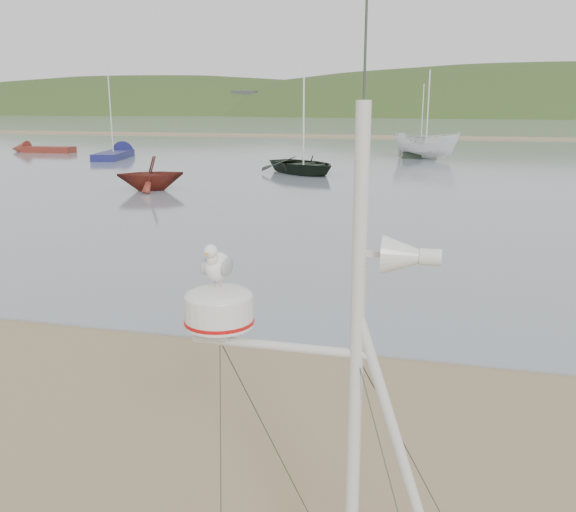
% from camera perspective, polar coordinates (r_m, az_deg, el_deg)
% --- Properties ---
extents(ground, '(560.00, 560.00, 0.00)m').
position_cam_1_polar(ground, '(7.85, -20.63, -17.80)').
color(ground, olive).
rests_on(ground, ground).
extents(water, '(560.00, 256.00, 0.04)m').
position_cam_1_polar(water, '(137.47, 12.94, 12.09)').
color(water, slate).
rests_on(water, ground).
extents(sandbar, '(560.00, 7.00, 0.07)m').
position_cam_1_polar(sandbar, '(75.57, 11.44, 10.84)').
color(sandbar, olive).
rests_on(sandbar, water).
extents(hill_ridge, '(620.00, 180.00, 80.00)m').
position_cam_1_polar(hill_ridge, '(241.95, 17.88, 7.81)').
color(hill_ridge, '#253917').
rests_on(hill_ridge, ground).
extents(far_cottages, '(294.40, 6.30, 8.00)m').
position_cam_1_polar(far_cottages, '(201.36, 14.47, 13.67)').
color(far_cottages, beige).
rests_on(far_cottages, ground).
extents(mast_rig, '(2.18, 2.33, 4.93)m').
position_cam_1_polar(mast_rig, '(4.87, 5.18, -21.73)').
color(mast_rig, beige).
rests_on(mast_rig, ground).
extents(boat_dark, '(3.19, 3.46, 5.12)m').
position_cam_1_polar(boat_dark, '(35.55, 1.47, 11.79)').
color(boat_dark, black).
rests_on(boat_dark, water).
extents(boat_red, '(2.70, 3.07, 3.04)m').
position_cam_1_polar(boat_red, '(29.44, -12.83, 8.95)').
color(boat_red, maroon).
rests_on(boat_red, water).
extents(boat_white, '(2.70, 2.68, 5.25)m').
position_cam_1_polar(boat_white, '(45.97, 12.90, 12.06)').
color(boat_white, silver).
rests_on(boat_white, water).
extents(sailboat_blue_near, '(3.44, 7.43, 7.17)m').
position_cam_1_polar(sailboat_blue_near, '(49.35, -15.39, 9.28)').
color(sailboat_blue_near, '#16184F').
rests_on(sailboat_blue_near, ground).
extents(sailboat_dark_mid, '(2.77, 6.02, 5.86)m').
position_cam_1_polar(sailboat_dark_mid, '(49.77, 12.74, 9.47)').
color(sailboat_dark_mid, black).
rests_on(sailboat_dark_mid, ground).
extents(dinghy_red_far, '(5.76, 1.47, 1.40)m').
position_cam_1_polar(dinghy_red_far, '(55.98, -22.66, 9.21)').
color(dinghy_red_far, maroon).
rests_on(dinghy_red_far, ground).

